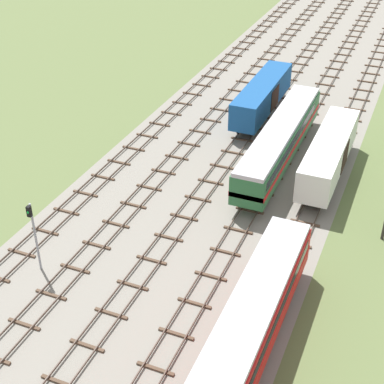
{
  "coord_description": "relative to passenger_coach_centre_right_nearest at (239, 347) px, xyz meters",
  "views": [
    {
      "loc": [
        15.65,
        1.82,
        27.07
      ],
      "look_at": [
        0.0,
        39.21,
        1.5
      ],
      "focal_mm": 54.43,
      "sensor_mm": 36.0,
      "label": 1
    }
  ],
  "objects": [
    {
      "name": "track_centre",
      "position": [
        -4.66,
        33.32,
        -2.48
      ],
      "size": [
        2.4,
        126.0,
        0.29
      ],
      "color": "#47382D",
      "rests_on": "ground"
    },
    {
      "name": "track_centre_right",
      "position": [
        -0.0,
        33.32,
        -2.48
      ],
      "size": [
        2.4,
        126.0,
        0.29
      ],
      "color": "#47382D",
      "rests_on": "ground"
    },
    {
      "name": "freight_boxcar_centre_left_midfar",
      "position": [
        -9.31,
        35.19,
        -0.16
      ],
      "size": [
        2.87,
        14.0,
        3.6
      ],
      "color": "#194C8C",
      "rests_on": "ground"
    },
    {
      "name": "ground_plane",
      "position": [
        -9.31,
        32.32,
        -2.61
      ],
      "size": [
        480.0,
        480.0,
        0.0
      ],
      "primitive_type": "plane",
      "color": "#5B6B3D"
    },
    {
      "name": "track_centre_left",
      "position": [
        -9.31,
        33.32,
        -2.48
      ],
      "size": [
        2.4,
        126.0,
        0.29
      ],
      "color": "#47382D",
      "rests_on": "ground"
    },
    {
      "name": "ballast_bed",
      "position": [
        -9.31,
        32.32,
        -2.61
      ],
      "size": [
        22.63,
        176.0,
        0.01
      ],
      "primitive_type": "cube",
      "color": "gray",
      "rests_on": "ground"
    },
    {
      "name": "track_far_left",
      "position": [
        -18.63,
        33.32,
        -2.48
      ],
      "size": [
        2.4,
        126.0,
        0.29
      ],
      "color": "#47382D",
      "rests_on": "ground"
    },
    {
      "name": "track_left",
      "position": [
        -13.97,
        33.32,
        -2.48
      ],
      "size": [
        2.4,
        126.0,
        0.29
      ],
      "color": "#47382D",
      "rests_on": "ground"
    },
    {
      "name": "passenger_coach_centre_right_nearest",
      "position": [
        0.0,
        0.0,
        0.0
      ],
      "size": [
        2.96,
        22.0,
        3.8
      ],
      "color": "red",
      "rests_on": "ground"
    },
    {
      "name": "freight_boxcar_centre_right_near",
      "position": [
        0.01,
        24.87,
        -0.16
      ],
      "size": [
        2.87,
        14.0,
        3.6
      ],
      "color": "white",
      "rests_on": "ground"
    },
    {
      "name": "diesel_railcar_centre_mid",
      "position": [
        -4.66,
        25.43,
        -0.02
      ],
      "size": [
        2.96,
        20.5,
        3.8
      ],
      "color": "#286638",
      "rests_on": "ground"
    },
    {
      "name": "signal_post_near",
      "position": [
        -16.3,
        3.9,
        0.93
      ],
      "size": [
        0.28,
        0.47,
        5.59
      ],
      "color": "gray",
      "rests_on": "ground"
    }
  ]
}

